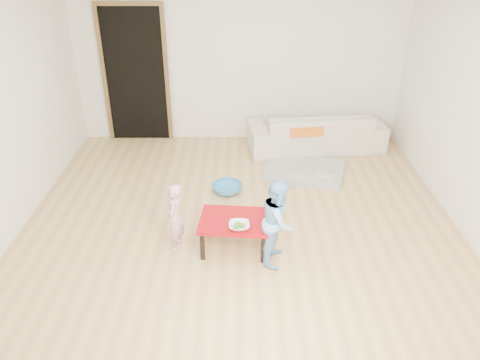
{
  "coord_description": "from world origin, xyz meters",
  "views": [
    {
      "loc": [
        -0.0,
        -4.6,
        3.02
      ],
      "look_at": [
        0.0,
        -0.2,
        0.65
      ],
      "focal_mm": 35.0,
      "sensor_mm": 36.0,
      "label": 1
    }
  ],
  "objects_px": {
    "child_pink": "(175,217)",
    "child_blue": "(279,221)",
    "sofa": "(316,130)",
    "bowl": "(239,226)",
    "basin": "(227,188)",
    "red_table": "(235,234)"
  },
  "relations": [
    {
      "from": "sofa",
      "to": "basin",
      "type": "xyz_separation_m",
      "value": [
        -1.33,
        -1.39,
        -0.24
      ]
    },
    {
      "from": "sofa",
      "to": "bowl",
      "type": "bearing_deg",
      "value": 59.97
    },
    {
      "from": "child_blue",
      "to": "basin",
      "type": "xyz_separation_m",
      "value": [
        -0.55,
        1.37,
        -0.4
      ]
    },
    {
      "from": "red_table",
      "to": "bowl",
      "type": "bearing_deg",
      "value": -73.61
    },
    {
      "from": "bowl",
      "to": "basin",
      "type": "relative_size",
      "value": 0.55
    },
    {
      "from": "child_pink",
      "to": "child_blue",
      "type": "relative_size",
      "value": 0.82
    },
    {
      "from": "child_blue",
      "to": "red_table",
      "type": "bearing_deg",
      "value": 82.08
    },
    {
      "from": "sofa",
      "to": "red_table",
      "type": "height_order",
      "value": "sofa"
    },
    {
      "from": "red_table",
      "to": "child_pink",
      "type": "bearing_deg",
      "value": 178.74
    },
    {
      "from": "bowl",
      "to": "basin",
      "type": "distance_m",
      "value": 1.4
    },
    {
      "from": "sofa",
      "to": "red_table",
      "type": "relative_size",
      "value": 2.82
    },
    {
      "from": "child_pink",
      "to": "child_blue",
      "type": "distance_m",
      "value": 1.09
    },
    {
      "from": "sofa",
      "to": "red_table",
      "type": "distance_m",
      "value": 2.85
    },
    {
      "from": "red_table",
      "to": "child_pink",
      "type": "distance_m",
      "value": 0.65
    },
    {
      "from": "child_pink",
      "to": "basin",
      "type": "xyz_separation_m",
      "value": [
        0.51,
        1.17,
        -0.32
      ]
    },
    {
      "from": "child_pink",
      "to": "basin",
      "type": "relative_size",
      "value": 1.94
    },
    {
      "from": "sofa",
      "to": "basin",
      "type": "bearing_deg",
      "value": 39.31
    },
    {
      "from": "bowl",
      "to": "child_pink",
      "type": "relative_size",
      "value": 0.28
    },
    {
      "from": "red_table",
      "to": "basin",
      "type": "xyz_separation_m",
      "value": [
        -0.11,
        1.19,
        -0.12
      ]
    },
    {
      "from": "sofa",
      "to": "child_pink",
      "type": "relative_size",
      "value": 2.7
    },
    {
      "from": "child_blue",
      "to": "basin",
      "type": "bearing_deg",
      "value": 36.8
    },
    {
      "from": "bowl",
      "to": "sofa",
      "type": "bearing_deg",
      "value": 66.83
    }
  ]
}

